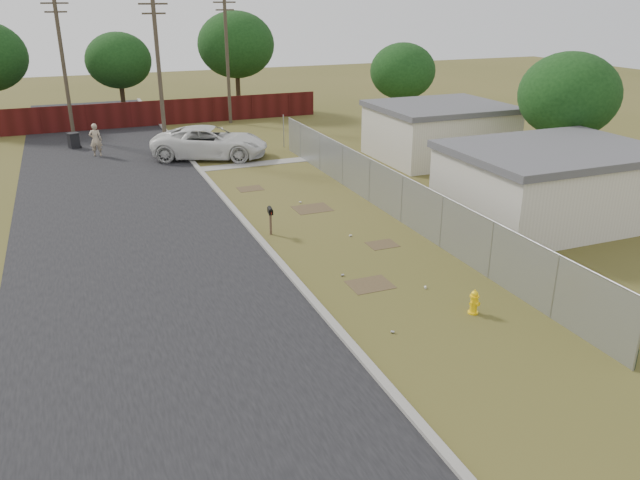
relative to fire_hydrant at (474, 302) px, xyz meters
name	(u,v)px	position (x,y,z in m)	size (l,w,h in m)	color
ground	(333,232)	(-1.16, 7.92, -0.36)	(120.00, 120.00, 0.00)	brown
street	(135,195)	(-7.92, 15.97, -0.34)	(15.10, 60.00, 0.12)	black
chainlink_fence	(390,197)	(1.96, 8.94, 0.44)	(0.10, 27.06, 2.02)	#909398
privacy_fence	(116,116)	(-7.16, 32.92, 0.54)	(30.00, 0.12, 1.80)	#420F0E
utility_poles	(153,65)	(-4.83, 28.58, 4.33)	(12.60, 8.24, 9.00)	#453B2E
houses	(490,155)	(8.54, 11.05, 1.20)	(9.30, 17.24, 3.10)	beige
horizon_trees	(213,60)	(-0.32, 31.47, 4.27)	(33.32, 31.94, 7.78)	#382A19
fire_hydrant	(474,302)	(0.00, 0.00, 0.00)	(0.39, 0.39, 0.77)	yellow
mailbox	(270,213)	(-3.55, 8.55, 0.53)	(0.23, 0.49, 1.13)	brown
pickup_truck	(210,142)	(-2.93, 21.85, 0.55)	(3.03, 6.56, 1.82)	silver
pedestrian	(96,140)	(-9.04, 24.73, 0.61)	(0.71, 0.46, 1.94)	tan
trash_bin	(74,140)	(-10.23, 27.45, 0.13)	(0.81, 0.79, 0.96)	black
scattered_litter	(356,259)	(-1.51, 4.95, -0.32)	(2.46, 12.14, 0.07)	silver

